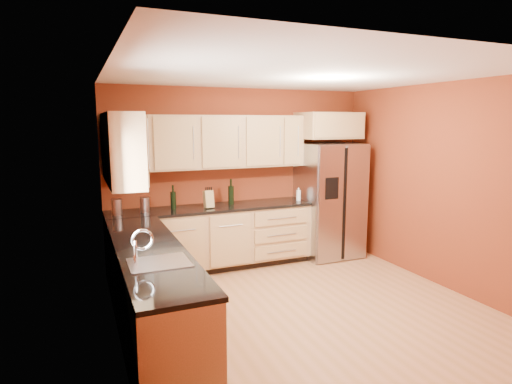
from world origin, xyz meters
The scene contains 23 objects.
floor centered at (0.00, 0.00, 0.00)m, with size 4.00×4.00×0.00m, color #AC7442.
ceiling centered at (0.00, 0.00, 2.60)m, with size 4.00×4.00×0.00m, color white.
wall_back centered at (0.00, 2.00, 1.30)m, with size 4.00×0.04×2.60m, color maroon.
wall_front centered at (0.00, -2.00, 1.30)m, with size 4.00×0.04×2.60m, color maroon.
wall_left centered at (-2.00, 0.00, 1.30)m, with size 0.04×4.00×2.60m, color maroon.
wall_right centered at (2.00, 0.00, 1.30)m, with size 0.04×4.00×2.60m, color maroon.
base_cabinets_back centered at (-0.55, 1.70, 0.44)m, with size 2.90×0.60×0.88m, color #9E814D.
base_cabinets_left centered at (-1.70, 0.00, 0.44)m, with size 0.60×2.80×0.88m, color #9E814D.
countertop_back centered at (-0.55, 1.69, 0.90)m, with size 2.90×0.62×0.04m, color black.
countertop_left centered at (-1.69, 0.00, 0.90)m, with size 0.62×2.80×0.04m, color black.
upper_cabinets_back centered at (-0.25, 1.83, 1.83)m, with size 2.30×0.33×0.75m, color #9E814D.
upper_cabinets_left centered at (-1.83, 0.72, 1.83)m, with size 0.33×1.35×0.75m, color #9E814D.
corner_upper_cabinet centered at (-1.67, 1.67, 1.83)m, with size 0.62×0.33×0.75m, color #9E814D.
over_fridge_cabinet centered at (1.35, 1.70, 2.05)m, with size 0.92×0.60×0.40m, color #9E814D.
refrigerator centered at (1.35, 1.62, 0.89)m, with size 0.90×0.75×1.78m, color #ABABB0.
window centered at (-1.98, -0.50, 1.55)m, with size 0.03×0.90×1.00m, color white.
sink_faucet centered at (-1.69, -0.50, 1.07)m, with size 0.50×0.42×0.30m, color white, non-canonical shape.
canister_left centered at (-1.84, 1.65, 1.02)m, with size 0.13×0.13×0.21m, color #ABABB0.
canister_right centered at (-1.48, 1.67, 1.02)m, with size 0.12×0.12×0.20m, color #ABABB0.
wine_bottle_a centered at (-1.09, 1.72, 1.09)m, with size 0.08×0.08×0.34m, color black, non-canonical shape.
wine_bottle_b centered at (-0.24, 1.75, 1.11)m, with size 0.08×0.08×0.37m, color black, non-canonical shape.
knife_block centered at (-0.62, 1.63, 1.04)m, with size 0.12×0.11×0.24m, color tan.
soap_dispenser centered at (0.80, 1.62, 1.02)m, with size 0.07×0.07×0.20m, color white.
Camera 1 is at (-2.28, -4.02, 2.10)m, focal length 30.00 mm.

